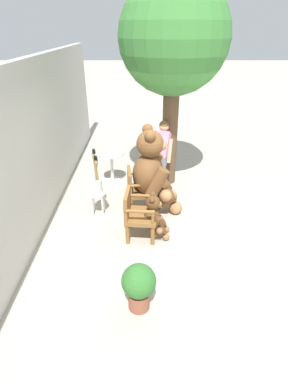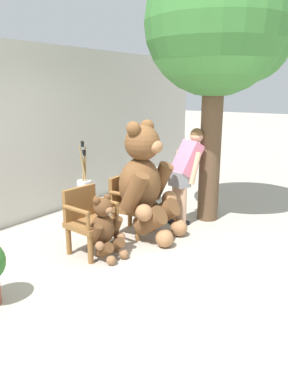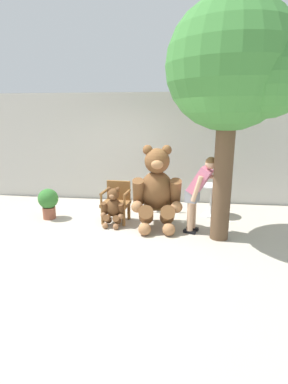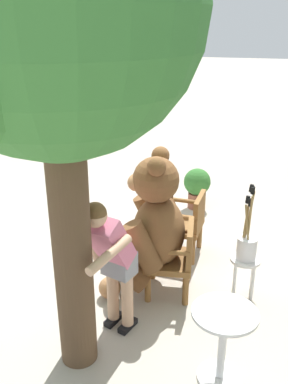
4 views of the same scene
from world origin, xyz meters
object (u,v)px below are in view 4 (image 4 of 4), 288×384
object	(u,v)px
brush_bucket	(247,244)
teddy_bear_large	(151,226)
teddy_bear_small	(165,224)
wooden_chair_right	(174,256)
white_stool	(245,266)
round_side_table	(223,338)
potted_plant	(197,185)
patio_tree	(41,18)
person_visitor	(111,255)
wooden_chair_left	(186,223)

from	to	relation	value
brush_bucket	teddy_bear_large	bearing A→B (deg)	-80.96
teddy_bear_small	wooden_chair_right	bearing A→B (deg)	17.92
white_stool	teddy_bear_large	bearing A→B (deg)	-81.02
teddy_bear_small	round_side_table	world-z (taller)	teddy_bear_small
white_stool	potted_plant	bearing A→B (deg)	-159.85
teddy_bear_large	teddy_bear_small	size ratio (longest dim) A/B	2.05
teddy_bear_large	brush_bucket	distance (m)	1.08
teddy_bear_small	patio_tree	bearing A→B (deg)	-11.41
white_stool	potted_plant	xyz separation A→B (m)	(-2.26, -0.83, 0.04)
teddy_bear_large	patio_tree	world-z (taller)	patio_tree
person_visitor	white_stool	bearing A→B (deg)	128.31
wooden_chair_right	white_stool	distance (m)	0.81
wooden_chair_right	patio_tree	world-z (taller)	patio_tree
white_stool	round_side_table	size ratio (longest dim) A/B	0.64
patio_tree	potted_plant	world-z (taller)	patio_tree
brush_bucket	round_side_table	size ratio (longest dim) A/B	1.23
potted_plant	person_visitor	bearing A→B (deg)	-7.38
brush_bucket	potted_plant	xyz separation A→B (m)	(-2.26, -0.83, -0.25)
wooden_chair_left	brush_bucket	xyz separation A→B (m)	(0.72, 0.78, 0.18)
teddy_bear_large	white_stool	size ratio (longest dim) A/B	3.66
round_side_table	teddy_bear_small	bearing A→B (deg)	-156.20
wooden_chair_right	wooden_chair_left	bearing A→B (deg)	179.99
potted_plant	wooden_chair_left	bearing A→B (deg)	1.70
wooden_chair_right	brush_bucket	bearing A→B (deg)	101.01
teddy_bear_large	potted_plant	bearing A→B (deg)	174.68
person_visitor	patio_tree	size ratio (longest dim) A/B	0.37
round_side_table	teddy_bear_large	bearing A→B (deg)	-142.51
wooden_chair_left	teddy_bear_large	distance (m)	1.00
wooden_chair_right	brush_bucket	distance (m)	0.82
teddy_bear_small	brush_bucket	bearing A→B (deg)	55.56
wooden_chair_right	teddy_bear_large	size ratio (longest dim) A/B	0.51
patio_tree	round_side_table	bearing A→B (deg)	95.76
white_stool	round_side_table	distance (m)	1.35
teddy_bear_small	white_stool	world-z (taller)	teddy_bear_small
wooden_chair_right	patio_tree	distance (m)	2.92
person_visitor	potted_plant	world-z (taller)	person_visitor
brush_bucket	patio_tree	xyz separation A→B (m)	(1.48, -1.51, 2.32)
wooden_chair_right	teddy_bear_small	distance (m)	0.93
wooden_chair_left	teddy_bear_small	xyz separation A→B (m)	(-0.01, -0.29, -0.06)
wooden_chair_left	teddy_bear_small	size ratio (longest dim) A/B	1.05
teddy_bear_large	brush_bucket	xyz separation A→B (m)	(-0.17, 1.05, -0.18)
brush_bucket	round_side_table	bearing A→B (deg)	-6.54
wooden_chair_left	person_visitor	world-z (taller)	person_visitor
teddy_bear_small	wooden_chair_left	bearing A→B (deg)	88.39
white_stool	teddy_bear_small	bearing A→B (deg)	-124.40
teddy_bear_large	white_stool	world-z (taller)	teddy_bear_large
brush_bucket	potted_plant	world-z (taller)	brush_bucket
round_side_table	wooden_chair_left	bearing A→B (deg)	-163.08
white_stool	wooden_chair_right	bearing A→B (deg)	-79.08
person_visitor	wooden_chair_right	bearing A→B (deg)	150.87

